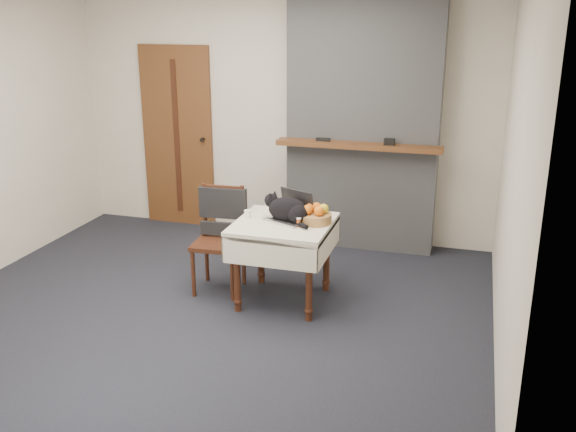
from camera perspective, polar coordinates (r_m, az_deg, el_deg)
name	(u,v)px	position (r m, az deg, el deg)	size (l,w,h in m)	color
ground	(211,308)	(5.41, -6.87, -8.09)	(4.50, 4.50, 0.00)	black
room_shell	(225,86)	(5.33, -5.59, 11.39)	(4.52, 4.01, 2.61)	beige
door	(178,137)	(7.29, -9.78, 6.92)	(0.82, 0.10, 2.00)	brown
chimney	(363,121)	(6.47, 6.70, 8.35)	(1.62, 0.48, 2.60)	gray
side_table	(283,235)	(5.28, -0.42, -1.71)	(0.78, 0.78, 0.70)	#3B1B10
laptop	(291,213)	(5.29, 0.30, 0.29)	(0.41, 0.39, 0.24)	#B7B7BC
cat	(288,210)	(5.23, 0.04, 0.55)	(0.45, 0.32, 0.24)	black
cream_jar	(247,214)	(5.36, -3.62, 0.18)	(0.06, 0.06, 0.06)	white
pill_bottle	(299,222)	(5.13, 0.96, -0.51)	(0.04, 0.04, 0.08)	#9A3D12
fruit_basket	(315,215)	(5.22, 2.42, 0.08)	(0.27, 0.27, 0.16)	#AF7646
desk_clutter	(310,223)	(5.20, 1.99, -0.67)	(0.13, 0.01, 0.01)	black
chair	(221,224)	(5.60, -5.98, -0.69)	(0.44, 0.43, 0.92)	#3B1B10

